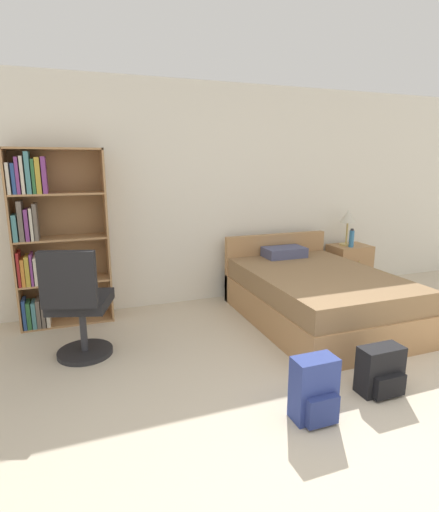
{
  "coord_description": "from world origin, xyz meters",
  "views": [
    {
      "loc": [
        -1.72,
        -1.39,
        1.69
      ],
      "look_at": [
        -0.47,
        1.98,
        0.85
      ],
      "focal_mm": 28.0,
      "sensor_mm": 36.0,
      "label": 1
    }
  ],
  "objects": [
    {
      "name": "wall_back",
      "position": [
        0.0,
        3.23,
        1.3
      ],
      "size": [
        9.0,
        0.06,
        2.6
      ],
      "color": "silver",
      "rests_on": "ground_plane"
    },
    {
      "name": "nightstand",
      "position": [
        1.75,
        2.94,
        0.3
      ],
      "size": [
        0.51,
        0.42,
        0.6
      ],
      "color": "#AD7F51",
      "rests_on": "ground_plane"
    },
    {
      "name": "office_chair",
      "position": [
        -1.74,
        2.05,
        0.5
      ],
      "size": [
        0.61,
        0.67,
        1.02
      ],
      "color": "#232326",
      "rests_on": "ground_plane"
    },
    {
      "name": "backpack_black",
      "position": [
        0.35,
        0.73,
        0.17
      ],
      "size": [
        0.34,
        0.22,
        0.36
      ],
      "color": "black",
      "rests_on": "ground_plane"
    },
    {
      "name": "water_bottle",
      "position": [
        1.69,
        2.84,
        0.72
      ],
      "size": [
        0.06,
        0.06,
        0.24
      ],
      "color": "teal",
      "rests_on": "nightstand"
    },
    {
      "name": "bookshelf",
      "position": [
        -1.98,
        3.0,
        0.94
      ],
      "size": [
        0.93,
        0.34,
        1.83
      ],
      "color": "#AD7F51",
      "rests_on": "ground_plane"
    },
    {
      "name": "backpack_blue",
      "position": [
        -0.3,
        0.62,
        0.21
      ],
      "size": [
        0.3,
        0.23,
        0.44
      ],
      "color": "navy",
      "rests_on": "ground_plane"
    },
    {
      "name": "bed",
      "position": [
        0.67,
        2.13,
        0.29
      ],
      "size": [
        1.37,
        1.97,
        0.81
      ],
      "color": "#AD7F51",
      "rests_on": "ground_plane"
    },
    {
      "name": "table_lamp",
      "position": [
        1.71,
        2.97,
        0.96
      ],
      "size": [
        0.21,
        0.21,
        0.47
      ],
      "color": "tan",
      "rests_on": "nightstand"
    },
    {
      "name": "ground_plane",
      "position": [
        0.0,
        0.0,
        0.0
      ],
      "size": [
        14.0,
        14.0,
        0.0
      ],
      "primitive_type": "plane",
      "color": "beige"
    }
  ]
}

